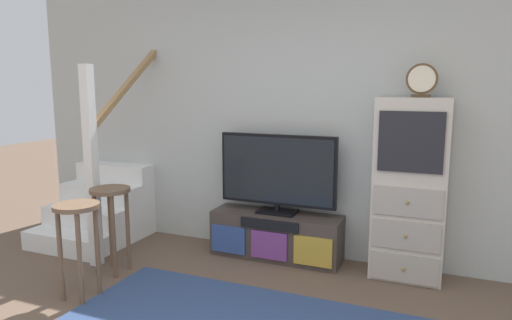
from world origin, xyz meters
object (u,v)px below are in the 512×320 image
at_px(side_cabinet, 410,190).
at_px(bar_stool_far, 111,210).
at_px(media_console, 276,236).
at_px(bar_stool_near, 78,229).
at_px(desk_clock, 422,80).
at_px(television, 277,172).

distance_m(side_cabinet, bar_stool_far, 2.54).
bearing_deg(media_console, bar_stool_far, -144.31).
xyz_separation_m(media_console, bar_stool_near, (-1.09, -1.36, 0.34)).
bearing_deg(desk_clock, media_console, 179.78).
bearing_deg(television, desk_clock, -1.35).
bearing_deg(side_cabinet, bar_stool_near, -148.86).
relative_size(desk_clock, bar_stool_near, 0.36).
distance_m(media_console, desk_clock, 1.89).
bearing_deg(desk_clock, side_cabinet, 162.42).
xyz_separation_m(desk_clock, bar_stool_far, (-2.42, -0.86, -1.10)).
bearing_deg(media_console, desk_clock, -0.22).
distance_m(television, bar_stool_far, 1.52).
xyz_separation_m(side_cabinet, bar_stool_near, (-2.27, -1.37, -0.21)).
xyz_separation_m(media_console, television, (-0.00, 0.02, 0.61)).
height_order(media_console, television, television).
distance_m(media_console, side_cabinet, 1.29).
bearing_deg(bar_stool_far, bar_stool_near, -77.96).
relative_size(television, bar_stool_near, 1.50).
height_order(desk_clock, bar_stool_far, desk_clock).
bearing_deg(media_console, television, 90.00).
xyz_separation_m(media_console, desk_clock, (1.22, -0.00, 1.44)).
distance_m(side_cabinet, bar_stool_near, 2.66).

